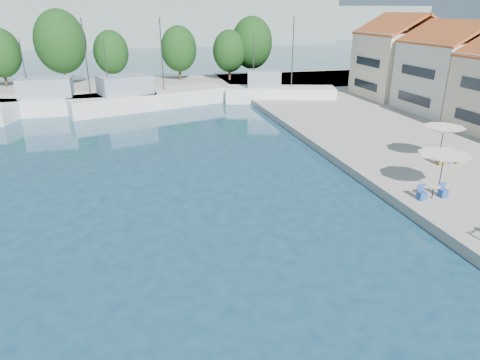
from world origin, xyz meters
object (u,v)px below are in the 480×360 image
object	(u,v)px
trawler_02	(70,102)
umbrella_cream	(444,130)
trawler_04	(277,93)
umbrella_white	(444,158)
trawler_03	(146,98)

from	to	relation	value
trawler_02	umbrella_cream	xyz separation A→B (m)	(27.04, -26.20, 1.76)
trawler_02	umbrella_cream	size ratio (longest dim) A/B	6.42
trawler_02	trawler_04	distance (m)	23.98
trawler_02	umbrella_white	bearing A→B (deg)	-53.41
umbrella_white	umbrella_cream	size ratio (longest dim) A/B	1.05
trawler_03	trawler_04	size ratio (longest dim) A/B	1.39
trawler_02	umbrella_cream	bearing A→B (deg)	-44.98
umbrella_white	umbrella_cream	world-z (taller)	umbrella_cream
trawler_03	umbrella_cream	distance (m)	32.36
umbrella_cream	trawler_03	bearing A→B (deg)	125.61
umbrella_cream	trawler_04	bearing A→B (deg)	96.83
umbrella_white	umbrella_cream	distance (m)	5.71
umbrella_white	trawler_02	bearing A→B (deg)	127.47
trawler_04	trawler_03	bearing A→B (deg)	-166.11
umbrella_white	trawler_04	bearing A→B (deg)	89.15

